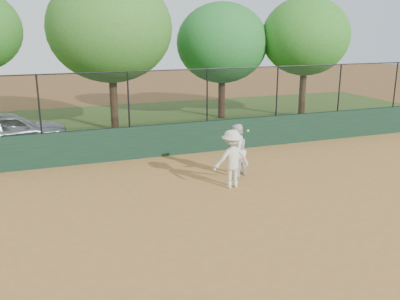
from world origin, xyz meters
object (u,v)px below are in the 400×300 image
object	(u,v)px
player_main	(232,159)
tree_3	(222,43)
parked_car	(8,131)
player_second	(236,151)
tree_2	(110,28)
tree_4	(306,36)

from	to	relation	value
player_main	tree_3	size ratio (longest dim) A/B	0.30
parked_car	player_second	size ratio (longest dim) A/B	2.59
tree_2	parked_car	bearing A→B (deg)	-156.23
player_main	tree_2	size ratio (longest dim) A/B	0.25
tree_3	tree_4	distance (m)	4.32
player_main	tree_2	bearing A→B (deg)	102.28
player_second	parked_car	bearing A→B (deg)	-70.28
parked_car	tree_3	size ratio (longest dim) A/B	0.76
player_main	tree_2	world-z (taller)	tree_2
parked_car	tree_3	xyz separation A→B (m)	(10.36, 3.01, 3.12)
tree_2	tree_3	bearing A→B (deg)	9.95
parked_car	tree_2	size ratio (longest dim) A/B	0.64
tree_2	tree_4	bearing A→B (deg)	-1.88
parked_car	tree_4	world-z (taller)	tree_4
parked_car	tree_4	xyz separation A→B (m)	(14.45, 1.66, 3.44)
tree_4	tree_2	bearing A→B (deg)	178.12
parked_car	player_main	world-z (taller)	player_main
player_main	tree_3	world-z (taller)	tree_3
player_second	player_main	distance (m)	1.00
parked_car	tree_3	world-z (taller)	tree_3
tree_2	tree_3	size ratio (longest dim) A/B	1.18
tree_4	parked_car	bearing A→B (deg)	-173.45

